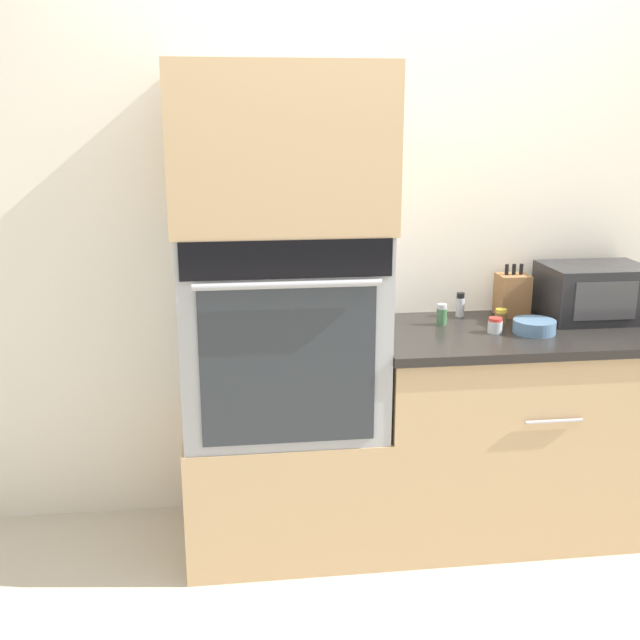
% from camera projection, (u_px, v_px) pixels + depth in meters
% --- Properties ---
extents(ground_plane, '(12.00, 12.00, 0.00)m').
position_uv_depth(ground_plane, '(391.00, 572.00, 2.86)').
color(ground_plane, beige).
extents(wall_back, '(8.00, 0.05, 2.50)m').
position_uv_depth(wall_back, '(366.00, 223.00, 3.13)').
color(wall_back, silver).
rests_on(wall_back, ground_plane).
extents(oven_cabinet_base, '(0.77, 0.60, 0.52)m').
position_uv_depth(oven_cabinet_base, '(284.00, 480.00, 3.03)').
color(oven_cabinet_base, tan).
rests_on(oven_cabinet_base, ground_plane).
extents(wall_oven, '(0.74, 0.64, 0.77)m').
position_uv_depth(wall_oven, '(282.00, 327.00, 2.86)').
color(wall_oven, '#9EA0A5').
rests_on(wall_oven, oven_cabinet_base).
extents(oven_cabinet_upper, '(0.77, 0.60, 0.57)m').
position_uv_depth(oven_cabinet_upper, '(279.00, 148.00, 2.68)').
color(oven_cabinet_upper, tan).
rests_on(oven_cabinet_upper, wall_oven).
extents(counter_unit, '(1.21, 0.63, 0.86)m').
position_uv_depth(counter_unit, '(519.00, 428.00, 3.10)').
color(counter_unit, tan).
rests_on(counter_unit, ground_plane).
extents(microwave, '(0.42, 0.31, 0.23)m').
position_uv_depth(microwave, '(594.00, 292.00, 3.11)').
color(microwave, '#232326').
rests_on(microwave, counter_unit).
extents(knife_block, '(0.13, 0.12, 0.22)m').
position_uv_depth(knife_block, '(512.00, 295.00, 3.17)').
color(knife_block, olive).
rests_on(knife_block, counter_unit).
extents(bowl, '(0.16, 0.16, 0.05)m').
position_uv_depth(bowl, '(534.00, 326.00, 2.93)').
color(bowl, '#517599').
rests_on(bowl, counter_unit).
extents(condiment_jar_near, '(0.04, 0.04, 0.10)m').
position_uv_depth(condiment_jar_near, '(460.00, 305.00, 3.16)').
color(condiment_jar_near, silver).
rests_on(condiment_jar_near, counter_unit).
extents(condiment_jar_mid, '(0.06, 0.06, 0.06)m').
position_uv_depth(condiment_jar_mid, '(495.00, 325.00, 2.93)').
color(condiment_jar_mid, silver).
rests_on(condiment_jar_mid, counter_unit).
extents(condiment_jar_far, '(0.04, 0.04, 0.09)m').
position_uv_depth(condiment_jar_far, '(442.00, 315.00, 3.04)').
color(condiment_jar_far, '#427047').
rests_on(condiment_jar_far, counter_unit).
extents(condiment_jar_back, '(0.05, 0.05, 0.06)m').
position_uv_depth(condiment_jar_back, '(501.00, 317.00, 3.05)').
color(condiment_jar_back, brown).
rests_on(condiment_jar_back, counter_unit).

